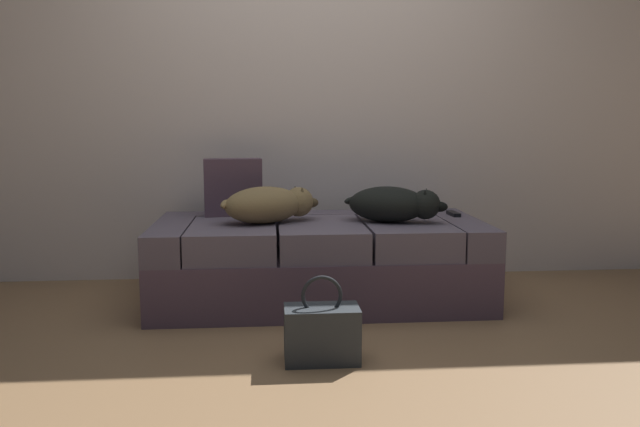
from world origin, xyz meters
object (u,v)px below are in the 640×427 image
couch (319,261)px  throw_pillow (233,187)px  dog_tan (270,204)px  handbag (322,333)px  tv_remote (453,214)px  dog_dark (394,204)px

couch → throw_pillow: throw_pillow is taller
dog_tan → handbag: size_ratio=1.53×
dog_tan → throw_pillow: 0.37m
tv_remote → handbag: size_ratio=0.40×
couch → throw_pillow: 0.68m
dog_tan → tv_remote: bearing=9.4°
tv_remote → dog_dark: bearing=-153.6°
dog_dark → handbag: bearing=-119.3°
throw_pillow → couch: bearing=-26.5°
throw_pillow → handbag: size_ratio=0.90×
tv_remote → handbag: (-0.88, -1.07, -0.35)m
throw_pillow → handbag: (0.43, -1.18, -0.51)m
couch → handbag: bearing=-94.0°
handbag → dog_tan: bearing=103.5°
tv_remote → couch: bearing=-172.2°
couch → tv_remote: size_ratio=12.28×
dog_tan → dog_dark: (0.69, -0.04, -0.00)m
couch → handbag: (-0.07, -0.93, -0.10)m
dog_dark → handbag: dog_dark is taller
dog_dark → couch: bearing=169.2°
tv_remote → handbag: tv_remote is taller
tv_remote → throw_pillow: throw_pillow is taller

